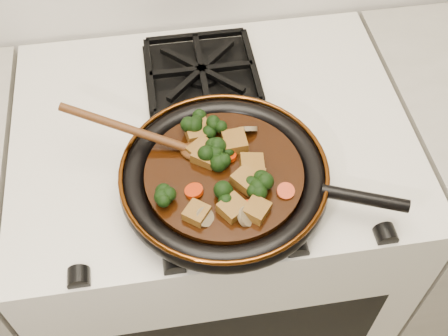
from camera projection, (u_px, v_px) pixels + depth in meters
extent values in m
cube|color=silver|center=(215.00, 245.00, 1.43)|extent=(0.76, 0.60, 0.90)
cylinder|color=black|center=(224.00, 181.00, 0.96)|extent=(0.33, 0.33, 0.01)
torus|color=black|center=(224.00, 178.00, 0.95)|extent=(0.35, 0.35, 0.04)
torus|color=#4D260B|center=(224.00, 171.00, 0.93)|extent=(0.35, 0.35, 0.01)
cylinder|color=black|center=(365.00, 198.00, 0.90)|extent=(0.14, 0.07, 0.02)
cylinder|color=black|center=(224.00, 176.00, 0.94)|extent=(0.27, 0.27, 0.02)
cube|color=brown|center=(235.00, 142.00, 0.96)|extent=(0.04, 0.04, 0.03)
cube|color=brown|center=(253.00, 179.00, 0.92)|extent=(0.05, 0.05, 0.02)
cube|color=brown|center=(202.00, 151.00, 0.95)|extent=(0.06, 0.06, 0.02)
cube|color=brown|center=(233.00, 208.00, 0.88)|extent=(0.05, 0.05, 0.02)
cube|color=brown|center=(247.00, 181.00, 0.91)|extent=(0.06, 0.06, 0.03)
cube|color=brown|center=(197.00, 131.00, 0.98)|extent=(0.05, 0.05, 0.03)
cube|color=brown|center=(252.00, 166.00, 0.93)|extent=(0.04, 0.04, 0.03)
cube|color=brown|center=(256.00, 210.00, 0.88)|extent=(0.05, 0.05, 0.02)
cube|color=brown|center=(207.00, 155.00, 0.95)|extent=(0.06, 0.06, 0.03)
cube|color=brown|center=(197.00, 213.00, 0.88)|extent=(0.05, 0.05, 0.02)
cylinder|color=#B22604|center=(222.00, 149.00, 0.96)|extent=(0.03, 0.03, 0.02)
cylinder|color=#B22604|center=(248.00, 210.00, 0.88)|extent=(0.03, 0.03, 0.02)
cylinder|color=#B22604|center=(194.00, 191.00, 0.91)|extent=(0.03, 0.03, 0.02)
cylinder|color=#B22604|center=(286.00, 191.00, 0.91)|extent=(0.03, 0.03, 0.02)
cylinder|color=#B22604|center=(228.00, 156.00, 0.95)|extent=(0.03, 0.03, 0.01)
cylinder|color=#786545|center=(246.00, 216.00, 0.87)|extent=(0.04, 0.04, 0.03)
cylinder|color=#786545|center=(248.00, 129.00, 0.98)|extent=(0.04, 0.03, 0.03)
cylinder|color=#786545|center=(204.00, 217.00, 0.87)|extent=(0.04, 0.04, 0.03)
ellipsoid|color=#4F2A11|center=(196.00, 151.00, 0.96)|extent=(0.07, 0.06, 0.02)
cylinder|color=#4F2A11|center=(129.00, 129.00, 0.95)|extent=(0.02, 0.02, 0.24)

